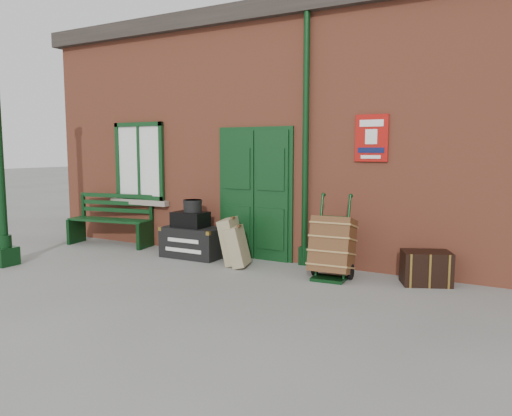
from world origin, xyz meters
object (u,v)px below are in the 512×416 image
Objects in this scene: houdini_trunk at (193,242)px; dark_trunk at (426,268)px; bench at (112,218)px; porter_trolley at (332,247)px.

houdini_trunk is 3.92m from dark_trunk.
porter_trolley is (4.73, -0.30, -0.05)m from bench.
porter_trolley is 1.86× the size of dark_trunk.
houdini_trunk is at bearing 157.97° from dark_trunk.
dark_trunk is at bearing 9.89° from porter_trolley.
houdini_trunk is at bearing -13.27° from bench.
porter_trolley is 1.33m from dark_trunk.
porter_trolley reaches higher than houdini_trunk.
porter_trolley reaches higher than dark_trunk.
houdini_trunk reaches higher than dark_trunk.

